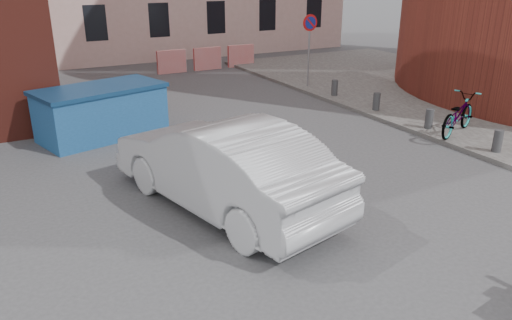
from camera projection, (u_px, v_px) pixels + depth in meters
ground at (322, 235)px, 8.61m from camera, size 120.00×120.00×0.00m
sidewalk at (503, 108)px, 16.28m from camera, size 9.00×24.00×0.12m
no_parking_sign at (310, 35)px, 18.34m from camera, size 0.60×0.09×2.65m
bollards at (429, 119)px, 13.91m from camera, size 0.22×9.02×0.55m
barriers at (207, 59)px, 22.64m from camera, size 4.70×0.18×1.00m
dumpster at (102, 112)px, 13.45m from camera, size 3.63×2.52×1.38m
silver_car at (223, 165)px, 9.36m from camera, size 3.00×5.50×1.72m
bicycle at (458, 114)px, 13.34m from camera, size 2.16×1.41×1.07m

